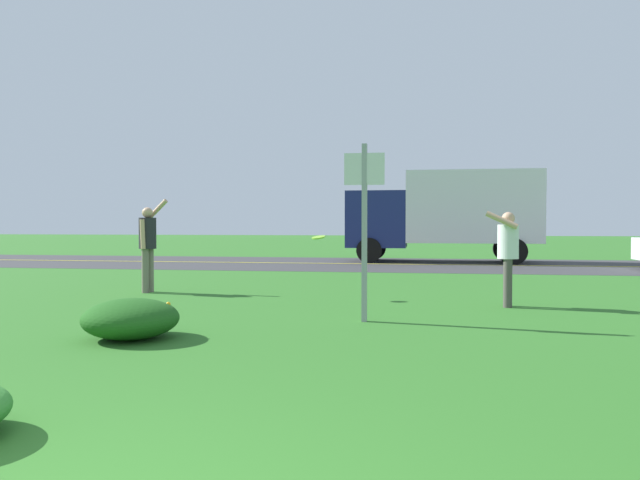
# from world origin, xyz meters

# --- Properties ---
(ground_plane) EXTENTS (120.00, 120.00, 0.00)m
(ground_plane) POSITION_xyz_m (0.00, 9.49, 0.00)
(ground_plane) COLOR #2D6B23
(highway_strip) EXTENTS (120.00, 7.23, 0.01)m
(highway_strip) POSITION_xyz_m (0.00, 18.98, 0.00)
(highway_strip) COLOR #38383A
(highway_strip) RESTS_ON ground
(highway_center_stripe) EXTENTS (120.00, 0.16, 0.00)m
(highway_center_stripe) POSITION_xyz_m (0.00, 18.98, 0.01)
(highway_center_stripe) COLOR yellow
(highway_center_stripe) RESTS_ON ground
(daylily_clump_mid_right) EXTENTS (1.13, 1.16, 0.48)m
(daylily_clump_mid_right) POSITION_xyz_m (-1.75, 4.94, 0.24)
(daylily_clump_mid_right) COLOR #1E5619
(daylily_clump_mid_right) RESTS_ON ground
(sign_post_near_path) EXTENTS (0.56, 0.10, 2.48)m
(sign_post_near_path) POSITION_xyz_m (0.86, 6.69, 1.50)
(sign_post_near_path) COLOR #93969B
(sign_post_near_path) RESTS_ON ground
(person_thrower_dark_shirt) EXTENTS (0.54, 0.51, 1.87)m
(person_thrower_dark_shirt) POSITION_xyz_m (-3.73, 9.64, 1.02)
(person_thrower_dark_shirt) COLOR #232328
(person_thrower_dark_shirt) RESTS_ON ground
(person_catcher_white_shirt) EXTENTS (0.56, 0.51, 1.58)m
(person_catcher_white_shirt) POSITION_xyz_m (3.04, 8.61, 0.93)
(person_catcher_white_shirt) COLOR silver
(person_catcher_white_shirt) RESTS_ON ground
(frisbee_lime) EXTENTS (0.25, 0.25, 0.09)m
(frisbee_lime) POSITION_xyz_m (-0.22, 9.24, 1.12)
(frisbee_lime) COLOR #8CD133
(box_truck_navy) EXTENTS (6.70, 2.46, 3.20)m
(box_truck_navy) POSITION_xyz_m (2.47, 20.61, 1.80)
(box_truck_navy) COLOR navy
(box_truck_navy) RESTS_ON ground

